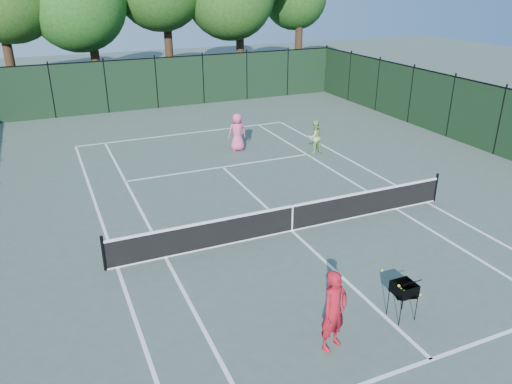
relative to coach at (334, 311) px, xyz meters
name	(u,v)px	position (x,y,z in m)	size (l,w,h in m)	color
ground	(292,231)	(1.71, 5.18, -0.94)	(90.00, 90.00, 0.00)	#47574C
sideline_doubles_left	(117,268)	(-3.77, 5.18, -0.94)	(0.10, 23.77, 0.01)	white
sideline_doubles_right	(427,202)	(7.20, 5.18, -0.94)	(0.10, 23.77, 0.01)	white
sideline_singles_left	(166,257)	(-2.40, 5.18, -0.94)	(0.10, 23.77, 0.01)	white
sideline_singles_right	(396,209)	(5.83, 5.18, -0.94)	(0.10, 23.77, 0.01)	white
baseline_far	(186,133)	(1.71, 17.07, -0.94)	(10.97, 0.10, 0.01)	white
service_line_near	(431,359)	(1.71, -1.22, -0.94)	(8.23, 0.10, 0.01)	white
service_line_far	(223,167)	(1.71, 11.58, -0.94)	(8.23, 0.10, 0.01)	white
center_service_line	(292,231)	(1.71, 5.18, -0.94)	(0.10, 12.80, 0.01)	white
tennis_net	(292,217)	(1.71, 5.18, -0.47)	(11.69, 0.09, 1.06)	black
fence_far	(156,84)	(1.71, 23.18, 0.56)	(24.00, 0.05, 3.00)	black
coach	(334,311)	(0.00, 0.00, 0.00)	(0.87, 0.85, 1.88)	#A81320
player_pink	(237,132)	(3.14, 13.44, -0.06)	(0.90, 0.62, 1.77)	#E24F86
player_green	(314,137)	(6.21, 11.65, -0.17)	(0.83, 0.69, 1.54)	#96C361
ball_hopper	(404,289)	(2.04, 0.21, -0.15)	(0.62, 0.62, 0.95)	black
loose_ball_near_cart	(420,295)	(3.07, 0.71, -0.91)	(0.07, 0.07, 0.07)	#B8CC29
loose_ball_midcourt	(382,270)	(2.88, 2.04, -0.91)	(0.07, 0.07, 0.07)	yellow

